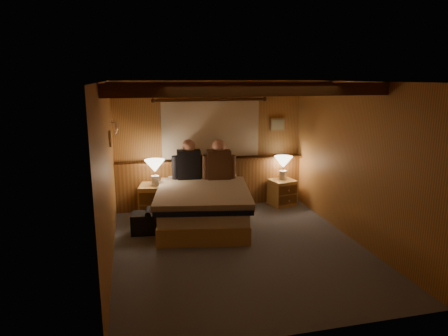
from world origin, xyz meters
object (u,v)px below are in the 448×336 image
object	(u,v)px
duffel_bag	(149,222)
lamp_left	(155,168)
person_right	(219,162)
nightstand_left	(156,201)
nightstand_right	(282,192)
bed	(203,206)
person_left	(189,162)
lamp_right	(283,163)

from	to	relation	value
duffel_bag	lamp_left	bearing A→B (deg)	82.10
person_right	nightstand_left	bearing A→B (deg)	-174.94
nightstand_left	lamp_left	bearing A→B (deg)	-73.35
nightstand_left	nightstand_right	size ratio (longest dim) A/B	1.20
lamp_left	duffel_bag	bearing A→B (deg)	-104.14
bed	nightstand_right	size ratio (longest dim) A/B	4.03
nightstand_right	lamp_left	distance (m)	2.56
nightstand_left	person_left	distance (m)	0.91
bed	duffel_bag	distance (m)	0.94
bed	person_left	distance (m)	0.94
nightstand_right	person_left	world-z (taller)	person_left
lamp_left	lamp_right	distance (m)	2.49
lamp_right	duffel_bag	size ratio (longest dim) A/B	0.79
bed	lamp_left	distance (m)	1.09
bed	duffel_bag	xyz separation A→B (m)	(-0.92, -0.12, -0.17)
lamp_left	duffel_bag	xyz separation A→B (m)	(-0.17, -0.66, -0.75)
bed	nightstand_right	world-z (taller)	bed
bed	person_right	size ratio (longest dim) A/B	2.86
lamp_left	nightstand_right	bearing A→B (deg)	4.67
lamp_left	person_right	bearing A→B (deg)	0.92
nightstand_left	duffel_bag	xyz separation A→B (m)	(-0.16, -0.70, -0.13)
bed	lamp_right	world-z (taller)	lamp_right
lamp_right	person_right	bearing A→B (deg)	-171.06
lamp_left	duffel_bag	distance (m)	1.02
person_left	duffel_bag	bearing A→B (deg)	-129.92
person_left	lamp_left	bearing A→B (deg)	-161.98
person_left	person_right	xyz separation A→B (m)	(0.53, -0.14, 0.00)
nightstand_left	duffel_bag	world-z (taller)	nightstand_left
lamp_right	lamp_left	bearing A→B (deg)	-174.75
bed	nightstand_right	xyz separation A→B (m)	(1.72, 0.74, -0.09)
person_left	duffel_bag	world-z (taller)	person_left
nightstand_left	person_left	size ratio (longest dim) A/B	0.85
bed	duffel_bag	size ratio (longest dim) A/B	3.68
nightstand_right	person_right	distance (m)	1.50
nightstand_right	nightstand_left	bearing A→B (deg)	171.77
person_left	person_right	size ratio (longest dim) A/B	1.00
bed	lamp_left	size ratio (longest dim) A/B	4.64
person_right	duffel_bag	world-z (taller)	person_right
person_right	bed	bearing A→B (deg)	-119.41
nightstand_left	lamp_right	distance (m)	2.54
lamp_right	person_left	world-z (taller)	person_left
nightstand_right	lamp_left	bearing A→B (deg)	172.67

